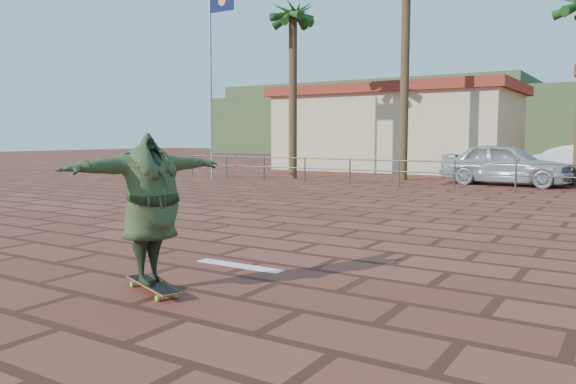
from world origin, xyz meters
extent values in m
plane|color=brown|center=(0.00, 0.00, 0.00)|extent=(120.00, 120.00, 0.00)
cube|color=white|center=(0.70, -1.20, 0.00)|extent=(1.40, 0.22, 0.01)
cylinder|color=#47494F|center=(-12.00, 12.00, 0.50)|extent=(0.06, 0.06, 1.00)
cylinder|color=#47494F|center=(-10.00, 12.00, 0.50)|extent=(0.06, 0.06, 1.00)
cylinder|color=#47494F|center=(-8.00, 12.00, 0.50)|extent=(0.06, 0.06, 1.00)
cylinder|color=#47494F|center=(-6.00, 12.00, 0.50)|extent=(0.06, 0.06, 1.00)
cylinder|color=#47494F|center=(-4.00, 12.00, 0.50)|extent=(0.06, 0.06, 1.00)
cylinder|color=#47494F|center=(-2.00, 12.00, 0.50)|extent=(0.06, 0.06, 1.00)
cylinder|color=#47494F|center=(0.00, 12.00, 0.50)|extent=(0.06, 0.06, 1.00)
cylinder|color=#47494F|center=(2.00, 12.00, 0.50)|extent=(0.06, 0.06, 1.00)
cylinder|color=#47494F|center=(0.00, 12.00, 0.95)|extent=(24.00, 0.05, 0.05)
cylinder|color=#47494F|center=(0.00, 12.00, 0.55)|extent=(24.00, 0.05, 0.05)
cylinder|color=gray|center=(-10.00, 11.00, 4.00)|extent=(0.10, 0.10, 8.00)
cube|color=#0D1343|center=(-9.35, 11.00, 7.30)|extent=(1.20, 0.02, 0.80)
cylinder|color=brown|center=(-7.50, 13.50, 3.50)|extent=(0.36, 0.36, 7.00)
sphere|color=#1F4E1A|center=(-7.50, 13.50, 7.05)|extent=(2.40, 2.40, 2.40)
cylinder|color=brown|center=(-3.00, 15.00, 4.10)|extent=(0.36, 0.36, 8.20)
cube|color=beige|center=(-6.00, 22.00, 2.00)|extent=(12.00, 7.00, 4.00)
cube|color=maroon|center=(-6.00, 22.00, 4.25)|extent=(12.60, 7.60, 0.50)
cube|color=#384C28|center=(0.00, 50.00, 3.00)|extent=(70.00, 18.00, 6.00)
cube|color=#384C28|center=(-22.00, 56.00, 4.00)|extent=(35.00, 14.00, 8.00)
cube|color=olive|center=(0.66, -2.82, 0.09)|extent=(1.10, 0.61, 0.02)
cube|color=black|center=(0.66, -2.82, 0.10)|extent=(1.05, 0.58, 0.00)
cube|color=silver|center=(0.31, -2.69, 0.06)|extent=(0.12, 0.19, 0.03)
cube|color=silver|center=(1.01, -2.96, 0.06)|extent=(0.12, 0.19, 0.03)
cylinder|color=#7EE530|center=(0.27, -2.79, 0.03)|extent=(0.08, 0.05, 0.07)
cylinder|color=#7EE530|center=(0.35, -2.58, 0.03)|extent=(0.08, 0.05, 0.07)
cylinder|color=#7EE530|center=(0.97, -3.06, 0.03)|extent=(0.08, 0.05, 0.07)
cylinder|color=#7EE530|center=(1.05, -2.86, 0.03)|extent=(0.08, 0.05, 0.07)
imported|color=#364726|center=(0.66, -2.82, 0.99)|extent=(0.92, 2.23, 1.77)
imported|color=#A4A7AB|center=(1.13, 14.78, 0.80)|extent=(4.81, 2.25, 1.59)
camera|label=1|loc=(5.44, -7.43, 1.83)|focal=35.00mm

